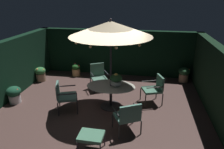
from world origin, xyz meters
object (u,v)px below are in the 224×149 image
patio_umbrella (111,29)px  centerpiece_planter (116,79)px  patio_chair_north (98,75)px  potted_plant_back_center (184,74)px  patio_chair_northeast (64,95)px  potted_plant_back_right (76,70)px  patio_chair_east (128,115)px  potted_plant_back_left (40,74)px  ottoman_footrest (91,136)px  potted_plant_right_near (14,94)px  patio_dining_table (111,91)px  patio_chair_southeast (155,87)px

patio_umbrella → centerpiece_planter: 1.54m
patio_chair_north → potted_plant_back_center: size_ratio=1.59×
patio_umbrella → patio_chair_north: patio_umbrella is taller
patio_chair_northeast → potted_plant_back_right: (-0.64, 2.92, -0.27)m
centerpiece_planter → patio_chair_north: bearing=123.8°
patio_chair_east → potted_plant_back_left: (-3.96, 2.89, -0.20)m
centerpiece_planter → patio_chair_north: centerpiece_planter is taller
patio_chair_north → ottoman_footrest: patio_chair_north is taller
potted_plant_right_near → potted_plant_back_left: potted_plant_back_left is taller
patio_chair_north → patio_chair_east: patio_chair_north is taller
patio_chair_northeast → ottoman_footrest: (1.28, -1.59, -0.17)m
potted_plant_back_right → potted_plant_right_near: potted_plant_right_near is taller
potted_plant_back_left → patio_chair_north: bearing=-7.0°
potted_plant_back_right → potted_plant_back_left: potted_plant_back_left is taller
ottoman_footrest → potted_plant_back_left: potted_plant_back_left is taller
patio_chair_north → potted_plant_back_left: 2.60m
patio_chair_north → patio_chair_northeast: patio_chair_north is taller
patio_umbrella → centerpiece_planter: (0.17, -0.03, -1.53)m
potted_plant_back_right → potted_plant_back_left: bearing=-146.8°
patio_chair_northeast → patio_chair_east: patio_chair_northeast is taller
centerpiece_planter → potted_plant_right_near: bearing=-175.4°
patio_chair_northeast → potted_plant_back_right: patio_chair_northeast is taller
patio_chair_northeast → potted_plant_back_center: (4.00, 3.04, -0.21)m
patio_dining_table → potted_plant_right_near: size_ratio=2.65×
potted_plant_back_right → potted_plant_back_center: size_ratio=0.90×
patio_umbrella → potted_plant_back_right: size_ratio=5.10×
patio_chair_northeast → patio_chair_southeast: bearing=19.9°
potted_plant_back_right → potted_plant_back_center: bearing=1.4°
patio_dining_table → patio_chair_southeast: patio_chair_southeast is taller
potted_plant_back_center → ottoman_footrest: bearing=-120.4°
patio_chair_southeast → patio_chair_north: bearing=159.3°
patio_chair_northeast → patio_umbrella: bearing=20.0°
patio_umbrella → patio_dining_table: bearing=-169.1°
potted_plant_back_right → patio_chair_southeast: bearing=-29.7°
patio_dining_table → potted_plant_back_right: size_ratio=2.80×
ottoman_footrest → potted_plant_back_right: (-1.92, 4.51, -0.10)m
potted_plant_back_right → patio_dining_table: bearing=-50.3°
patio_umbrella → ottoman_footrest: bearing=-92.5°
patio_chair_north → patio_chair_east: bearing=-61.7°
potted_plant_right_near → patio_chair_southeast: bearing=9.8°
potted_plant_back_left → centerpiece_planter: bearing=-25.2°
patio_chair_east → potted_plant_back_center: (1.95, 3.83, -0.19)m
potted_plant_back_center → patio_umbrella: bearing=-135.9°
centerpiece_planter → potted_plant_right_near: size_ratio=0.75×
patio_chair_southeast → potted_plant_back_left: bearing=166.7°
patio_dining_table → potted_plant_right_near: bearing=-174.7°
patio_chair_northeast → potted_plant_back_center: patio_chair_northeast is taller
patio_chair_east → potted_plant_back_right: 4.59m
patio_chair_east → potted_plant_back_left: patio_chair_east is taller
patio_chair_northeast → potted_plant_back_right: 3.01m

